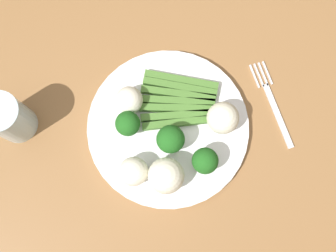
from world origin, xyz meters
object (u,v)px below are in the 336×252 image
Objects in this scene: cauliflower_front_left at (134,172)px; water_glass at (9,118)px; plate at (168,128)px; dining_table at (194,108)px; cauliflower_outer_edge at (223,118)px; broccoli_back at (171,139)px; broccoli_front at (205,161)px; fork at (272,102)px; cauliflower_near_center at (129,100)px; asparagus_bundle at (179,101)px; broccoli_right at (128,124)px; cauliflower_edge at (166,176)px.

water_glass reaches higher than cauliflower_front_left.
plate is at bearing -17.11° from water_glass.
dining_table is 22.57× the size of cauliflower_outer_edge.
cauliflower_front_left is (-0.07, -0.03, -0.01)m from broccoli_back.
broccoli_front is 0.17m from fork.
broccoli_front is at bearing -128.97° from cauliflower_outer_edge.
cauliflower_front_left is 0.49× the size of water_glass.
cauliflower_near_center is (-0.09, 0.13, -0.01)m from broccoli_front.
cauliflower_front_left reaches higher than fork.
asparagus_bundle is 0.12m from broccoli_front.
cauliflower_near_center is (-0.14, 0.07, -0.00)m from cauliflower_outer_edge.
cauliflower_front_left reaches higher than cauliflower_near_center.
broccoli_right is (-0.09, -0.02, 0.02)m from asparagus_bundle.
fork is at bearing -24.15° from dining_table.
cauliflower_edge is at bearing -35.50° from water_glass.
water_glass reaches higher than cauliflower_near_center.
cauliflower_outer_edge is 0.16m from cauliflower_near_center.
cauliflower_front_left is at bearing 156.61° from cauliflower_edge.
cauliflower_outer_edge is at bearing 157.35° from asparagus_bundle.
broccoli_back is at bearing 67.39° from cauliflower_edge.
broccoli_back is at bearing -133.46° from dining_table.
cauliflower_edge is at bearing -150.10° from cauliflower_outer_edge.
asparagus_bundle is 2.89× the size of broccoli_right.
broccoli_back reaches higher than cauliflower_front_left.
cauliflower_outer_edge reaches higher than fork.
cauliflower_outer_edge is (0.05, 0.06, -0.00)m from broccoli_front.
plate is 0.26m from water_glass.
broccoli_back is 0.09m from cauliflower_outer_edge.
plate is at bearing 72.39° from cauliflower_edge.
asparagus_bundle is 3.16× the size of cauliflower_near_center.
broccoli_front reaches higher than cauliflower_front_left.
asparagus_bundle is at bearing 43.19° from cauliflower_front_left.
broccoli_front reaches higher than broccoli_right.
plate is 0.09m from cauliflower_edge.
broccoli_back reaches higher than asparagus_bundle.
cauliflower_front_left is (-0.05, 0.02, -0.01)m from cauliflower_edge.
asparagus_bundle is 2.73× the size of cauliflower_outer_edge.
cauliflower_edge is 1.23× the size of cauliflower_front_left.
plate reaches higher than fork.
cauliflower_near_center is (-0.08, 0.02, 0.02)m from asparagus_bundle.
cauliflower_near_center is at bearing 72.44° from fork.
dining_table is at bearing 13.88° from broccoli_right.
cauliflower_near_center is at bearing -5.87° from water_glass.
cauliflower_near_center is 0.12m from cauliflower_front_left.
cauliflower_front_left reaches higher than dining_table.
broccoli_back reaches higher than dining_table.
cauliflower_front_left is (-0.16, -0.05, -0.00)m from cauliflower_outer_edge.
cauliflower_edge is at bearing -79.42° from cauliflower_near_center.
plate is 2.84× the size of water_glass.
asparagus_bundle is at bearing 72.11° from fork.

